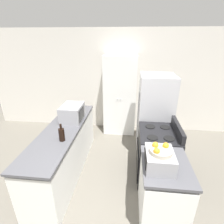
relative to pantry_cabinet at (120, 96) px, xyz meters
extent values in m
cube|color=silver|center=(-0.07, 0.28, 0.30)|extent=(7.00, 0.06, 2.60)
cube|color=silver|center=(-0.89, -1.67, -0.58)|extent=(0.58, 2.25, 0.84)
cube|color=#4C4C51|center=(-0.89, -1.67, -0.11)|extent=(0.60, 2.29, 0.04)
cube|color=silver|center=(0.75, -2.43, -0.58)|extent=(0.58, 0.76, 0.84)
cube|color=#4C4C51|center=(0.75, -2.43, -0.11)|extent=(0.60, 0.78, 0.04)
cube|color=white|center=(0.00, 0.00, 0.00)|extent=(0.80, 0.47, 2.00)
sphere|color=#B2B2B7|center=(-0.04, -0.24, 0.00)|extent=(0.03, 0.03, 0.03)
sphere|color=#B2B2B7|center=(0.04, -0.24, 0.00)|extent=(0.03, 0.03, 0.03)
cube|color=black|center=(0.77, -1.62, -0.54)|extent=(0.64, 0.78, 0.91)
cube|color=black|center=(0.44, -1.62, -0.66)|extent=(0.02, 0.69, 0.50)
cube|color=black|center=(1.06, -1.62, -0.01)|extent=(0.06, 0.74, 0.16)
cylinder|color=black|center=(0.64, -1.81, -0.08)|extent=(0.17, 0.17, 0.01)
cylinder|color=black|center=(0.64, -1.44, -0.08)|extent=(0.17, 0.17, 0.01)
cylinder|color=black|center=(0.90, -1.81, -0.08)|extent=(0.17, 0.17, 0.01)
cylinder|color=black|center=(0.90, -1.44, -0.08)|extent=(0.17, 0.17, 0.01)
cube|color=#B7B7BC|center=(0.78, -0.84, -0.14)|extent=(0.66, 0.70, 1.72)
cylinder|color=gray|center=(0.43, -1.04, -0.05)|extent=(0.02, 0.02, 0.94)
cube|color=#939399|center=(-0.81, -1.32, 0.06)|extent=(0.37, 0.50, 0.31)
cube|color=black|center=(-0.62, -1.36, 0.06)|extent=(0.01, 0.31, 0.22)
cylinder|color=black|center=(-0.75, -2.04, 0.01)|extent=(0.09, 0.09, 0.20)
cylinder|color=black|center=(-0.75, -2.04, 0.15)|extent=(0.03, 0.03, 0.08)
cube|color=#939399|center=(0.64, -2.48, 0.02)|extent=(0.33, 0.41, 0.21)
cube|color=black|center=(0.47, -2.48, 0.02)|extent=(0.01, 0.28, 0.13)
cylinder|color=#B2A893|center=(0.64, -2.49, 0.14)|extent=(0.27, 0.27, 0.05)
sphere|color=orange|center=(0.71, -2.43, 0.19)|extent=(0.07, 0.07, 0.07)
sphere|color=orange|center=(0.58, -2.43, 0.19)|extent=(0.07, 0.07, 0.07)
sphere|color=orange|center=(0.58, -2.55, 0.19)|extent=(0.07, 0.07, 0.07)
camera|label=1|loc=(0.26, -4.24, 1.36)|focal=28.00mm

